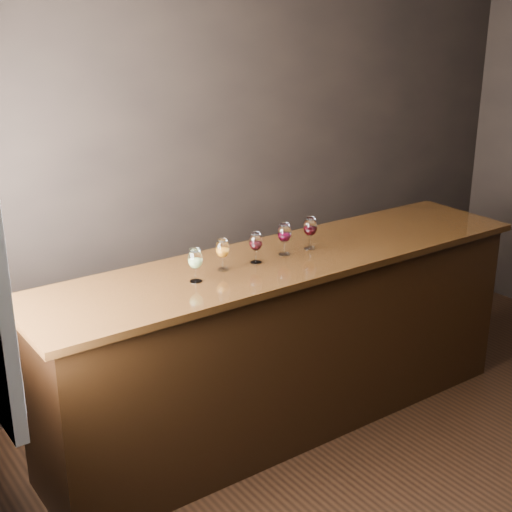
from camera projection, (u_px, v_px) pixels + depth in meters
ground at (487, 485)px, 4.20m from camera, size 5.00×5.00×0.00m
room_shell at (478, 189)px, 3.55m from camera, size 5.02×4.52×2.81m
bar_counter at (287, 345)px, 4.65m from camera, size 3.29×0.72×1.15m
bar_top at (288, 259)px, 4.45m from camera, size 3.40×0.79×0.04m
back_bar_shelf at (241, 320)px, 5.42m from camera, size 2.23×0.40×0.80m
glass_white at (195, 260)px, 3.99m from camera, size 0.08×0.08×0.19m
glass_amber at (223, 249)px, 4.17m from camera, size 0.08×0.08×0.19m
glass_red_a at (256, 242)px, 4.28m from camera, size 0.08×0.08×0.19m
glass_red_b at (285, 234)px, 4.41m from camera, size 0.09×0.09×0.20m
glass_red_c at (310, 228)px, 4.52m from camera, size 0.09×0.09×0.21m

